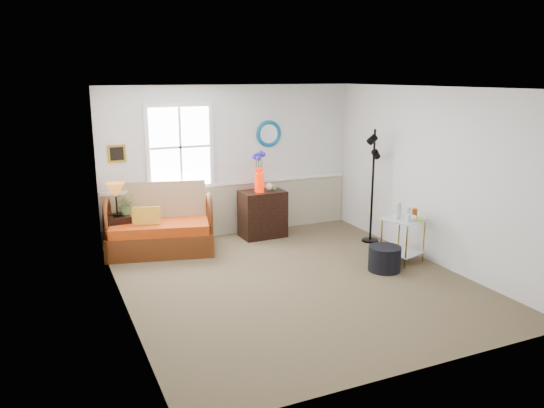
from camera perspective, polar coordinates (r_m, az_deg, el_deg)
name	(u,v)px	position (r m, az deg, el deg)	size (l,w,h in m)	color
floor	(295,281)	(7.36, 2.46, -8.30)	(4.50, 5.00, 0.01)	brown
ceiling	(297,88)	(6.83, 2.69, 12.39)	(4.50, 5.00, 0.01)	white
walls	(296,189)	(6.98, 2.57, 1.65)	(4.51, 5.01, 2.60)	silver
wainscot	(233,209)	(9.39, -4.26, -0.54)	(4.46, 0.02, 0.90)	tan
chair_rail	(232,183)	(9.28, -4.29, 2.26)	(4.46, 0.04, 0.06)	white
window	(180,147)	(8.91, -9.85, 6.05)	(1.14, 0.06, 1.44)	white
picture	(117,154)	(8.74, -16.37, 5.22)	(0.28, 0.03, 0.28)	gold
mirror	(269,134)	(9.42, -0.36, 7.58)	(0.47, 0.47, 0.07)	#0173A9
loveseat	(159,219)	(8.56, -12.02, -1.63)	(1.64, 0.93, 1.07)	maroon
throw_pillow	(147,220)	(8.48, -13.33, -1.70)	(0.41, 0.10, 0.41)	#C36F07
lamp_stand	(119,234)	(8.74, -16.12, -3.15)	(0.34, 0.34, 0.61)	black
table_lamp	(116,200)	(8.57, -16.42, 0.45)	(0.29, 0.29, 0.53)	orange
potted_plant	(126,206)	(8.69, -15.48, -0.24)	(0.30, 0.33, 0.26)	#4F753D
cabinet	(263,214)	(9.21, -1.02, -1.07)	(0.76, 0.49, 0.81)	black
flower_vase	(259,172)	(9.00, -1.38, 3.45)	(0.20, 0.20, 0.68)	red
side_table	(403,240)	(8.24, 13.87, -3.78)	(0.53, 0.53, 0.67)	#A57D2C
tabletop_items	(408,210)	(8.13, 14.44, -0.67)	(0.42, 0.42, 0.25)	silver
floor_lamp	(372,187)	(8.96, 10.76, 1.86)	(0.28, 0.28, 1.90)	black
ottoman	(385,259)	(7.85, 12.01, -5.76)	(0.47, 0.47, 0.36)	black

